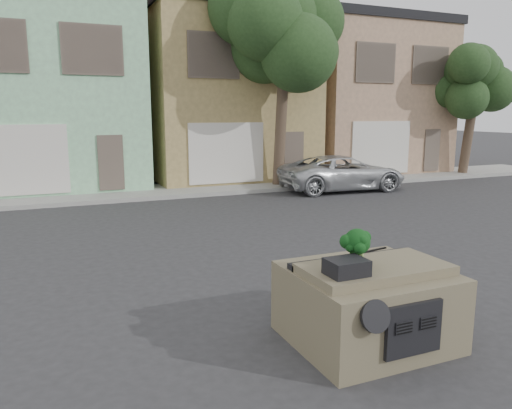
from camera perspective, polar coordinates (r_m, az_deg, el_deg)
ground_plane at (r=9.63m, az=1.80°, el=-8.08°), size 120.00×120.00×0.00m
sidewalk at (r=19.38m, az=-11.56°, el=1.44°), size 40.00×3.00×0.15m
townhouse_mint at (r=22.76m, az=-22.92°, el=11.51°), size 7.20×8.20×7.55m
townhouse_tan at (r=24.09m, az=-4.40°, el=12.20°), size 7.20×8.20×7.55m
townhouse_beige at (r=27.48m, az=10.87°, el=11.84°), size 7.20×8.20×7.55m
silver_pickup at (r=20.10m, az=9.81°, el=1.61°), size 5.14×2.63×1.39m
tree_near at (r=20.16m, az=2.88°, el=13.89°), size 4.40×4.00×8.50m
tree_far at (r=26.13m, az=23.21°, el=9.56°), size 3.20×3.00×6.00m
car_dashboard at (r=7.01m, az=12.53°, el=-10.76°), size 2.00×1.80×1.12m
instrument_hump at (r=6.20m, az=10.30°, el=-7.05°), size 0.48×0.38×0.20m
wiper_arm at (r=7.28m, az=12.75°, el=-5.23°), size 0.69×0.15×0.02m
broccoli at (r=6.56m, az=11.46°, el=-4.76°), size 0.46×0.46×0.50m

